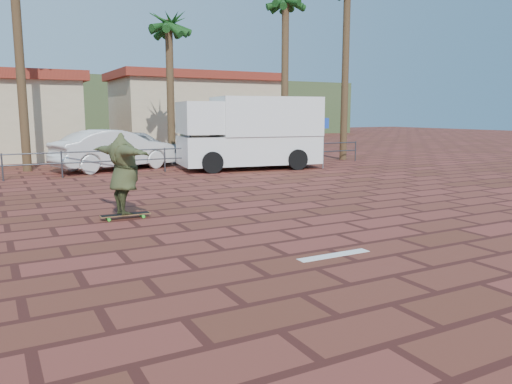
# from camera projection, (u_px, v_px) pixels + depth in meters

# --- Properties ---
(ground) EXTENTS (120.00, 120.00, 0.00)m
(ground) POSITION_uv_depth(u_px,v_px,m) (264.00, 244.00, 9.27)
(ground) COLOR maroon
(ground) RESTS_ON ground
(paint_stripe) EXTENTS (1.40, 0.22, 0.01)m
(paint_stripe) POSITION_uv_depth(u_px,v_px,m) (334.00, 255.00, 8.55)
(paint_stripe) COLOR white
(paint_stripe) RESTS_ON ground
(guardrail) EXTENTS (24.06, 0.06, 1.00)m
(guardrail) POSITION_uv_depth(u_px,v_px,m) (116.00, 158.00, 19.60)
(guardrail) COLOR #47494F
(guardrail) RESTS_ON ground
(palm_center) EXTENTS (2.40, 2.40, 7.75)m
(palm_center) POSITION_uv_depth(u_px,v_px,m) (169.00, 28.00, 23.39)
(palm_center) COLOR brown
(palm_center) RESTS_ON ground
(palm_right) EXTENTS (2.40, 2.40, 9.05)m
(palm_right) POSITION_uv_depth(u_px,v_px,m) (286.00, 7.00, 24.47)
(palm_right) COLOR brown
(palm_right) RESTS_ON ground
(building_east) EXTENTS (10.60, 6.60, 5.00)m
(building_east) POSITION_uv_depth(u_px,v_px,m) (194.00, 111.00, 33.49)
(building_east) COLOR beige
(building_east) RESTS_ON ground
(hill_front) EXTENTS (70.00, 18.00, 6.00)m
(hill_front) POSITION_uv_depth(u_px,v_px,m) (32.00, 107.00, 52.29)
(hill_front) COLOR #384C28
(hill_front) RESTS_ON ground
(longboard) EXTENTS (1.14, 0.27, 0.11)m
(longboard) POSITION_uv_depth(u_px,v_px,m) (125.00, 215.00, 11.49)
(longboard) COLOR olive
(longboard) RESTS_ON ground
(skateboarder) EXTENTS (1.22, 2.38, 1.87)m
(skateboarder) POSITION_uv_depth(u_px,v_px,m) (124.00, 174.00, 11.34)
(skateboarder) COLOR #3E4525
(skateboarder) RESTS_ON longboard
(campervan) EXTENTS (6.27, 3.35, 3.10)m
(campervan) POSITION_uv_depth(u_px,v_px,m) (250.00, 131.00, 21.68)
(campervan) COLOR white
(campervan) RESTS_ON ground
(car_silver) EXTENTS (5.06, 2.84, 1.62)m
(car_silver) POSITION_uv_depth(u_px,v_px,m) (138.00, 147.00, 23.99)
(car_silver) COLOR #ABAEB3
(car_silver) RESTS_ON ground
(car_white) EXTENTS (5.51, 3.22, 1.72)m
(car_white) POSITION_uv_depth(u_px,v_px,m) (115.00, 150.00, 21.36)
(car_white) COLOR silver
(car_white) RESTS_ON ground
(street_sign) EXTENTS (0.42, 0.22, 2.20)m
(street_sign) POSITION_uv_depth(u_px,v_px,m) (323.00, 133.00, 21.72)
(street_sign) COLOR gray
(street_sign) RESTS_ON ground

